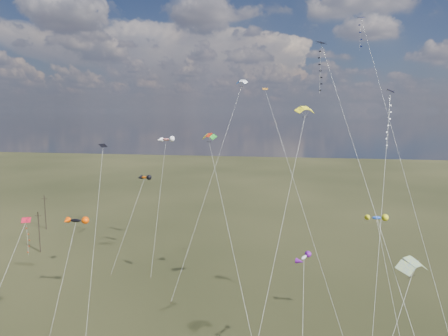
% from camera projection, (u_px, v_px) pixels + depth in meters
% --- Properties ---
extents(utility_pole_near, '(1.40, 0.20, 8.00)m').
position_uv_depth(utility_pole_near, '(39.00, 232.00, 76.45)').
color(utility_pole_near, black).
rests_on(utility_pole_near, ground).
extents(utility_pole_far, '(1.40, 0.20, 8.00)m').
position_uv_depth(utility_pole_far, '(45.00, 212.00, 91.43)').
color(utility_pole_far, black).
rests_on(utility_pole_far, ground).
extents(diamond_black_high, '(9.75, 27.65, 35.16)m').
position_uv_depth(diamond_black_high, '(326.00, 84.00, 45.58)').
color(diamond_black_high, black).
rests_on(diamond_black_high, ground).
extents(diamond_navy_tall, '(8.52, 20.41, 38.65)m').
position_uv_depth(diamond_navy_tall, '(368.00, 60.00, 48.26)').
color(diamond_navy_tall, '#0C0F4E').
rests_on(diamond_navy_tall, ground).
extents(diamond_black_mid, '(4.72, 15.48, 22.28)m').
position_uv_depth(diamond_black_mid, '(99.00, 188.00, 54.69)').
color(diamond_black_mid, black).
rests_on(diamond_black_mid, ground).
extents(diamond_red_low, '(3.23, 8.34, 14.48)m').
position_uv_depth(diamond_red_low, '(25.00, 242.00, 47.05)').
color(diamond_red_low, red).
rests_on(diamond_red_low, ground).
extents(diamond_navy_right, '(4.82, 17.87, 29.35)m').
position_uv_depth(diamond_navy_right, '(388.00, 132.00, 43.26)').
color(diamond_navy_right, '#110E46').
rests_on(diamond_navy_right, ground).
extents(diamond_orange_center, '(11.66, 21.60, 30.57)m').
position_uv_depth(diamond_orange_center, '(287.00, 160.00, 56.04)').
color(diamond_orange_center, orange).
rests_on(diamond_orange_center, ground).
extents(parafoil_yellow, '(6.87, 21.85, 27.96)m').
position_uv_depth(parafoil_yellow, '(305.00, 109.00, 47.85)').
color(parafoil_yellow, yellow).
rests_on(parafoil_yellow, ground).
extents(parafoil_blue_white, '(7.97, 28.57, 33.46)m').
position_uv_depth(parafoil_blue_white, '(241.00, 82.00, 77.54)').
color(parafoil_blue_white, blue).
rests_on(parafoil_blue_white, ground).
extents(parafoil_striped, '(7.82, 9.82, 15.63)m').
position_uv_depth(parafoil_striped, '(412.00, 262.00, 32.23)').
color(parafoil_striped, '#F4FB1C').
rests_on(parafoil_striped, ground).
extents(parafoil_tricolor, '(10.24, 19.07, 24.32)m').
position_uv_depth(parafoil_tricolor, '(209.00, 136.00, 53.99)').
color(parafoil_tricolor, yellow).
rests_on(parafoil_tricolor, ground).
extents(novelty_black_orange, '(3.38, 10.91, 12.20)m').
position_uv_depth(novelty_black_orange, '(76.00, 221.00, 56.39)').
color(novelty_black_orange, black).
rests_on(novelty_black_orange, ground).
extents(novelty_orange_black, '(3.67, 11.60, 15.34)m').
position_uv_depth(novelty_orange_black, '(144.00, 178.00, 74.13)').
color(novelty_orange_black, '#CA4E05').
rests_on(novelty_orange_black, ground).
extents(novelty_white_purple, '(1.54, 11.71, 12.80)m').
position_uv_depth(novelty_white_purple, '(304.00, 258.00, 39.87)').
color(novelty_white_purple, silver).
rests_on(novelty_white_purple, ground).
extents(novelty_redwhite_stripe, '(3.63, 15.34, 22.28)m').
position_uv_depth(novelty_redwhite_stripe, '(166.00, 140.00, 75.80)').
color(novelty_redwhite_stripe, red).
rests_on(novelty_redwhite_stripe, ground).
extents(novelty_blue_yellow, '(3.40, 8.13, 15.02)m').
position_uv_depth(novelty_blue_yellow, '(377.00, 218.00, 46.72)').
color(novelty_blue_yellow, blue).
rests_on(novelty_blue_yellow, ground).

